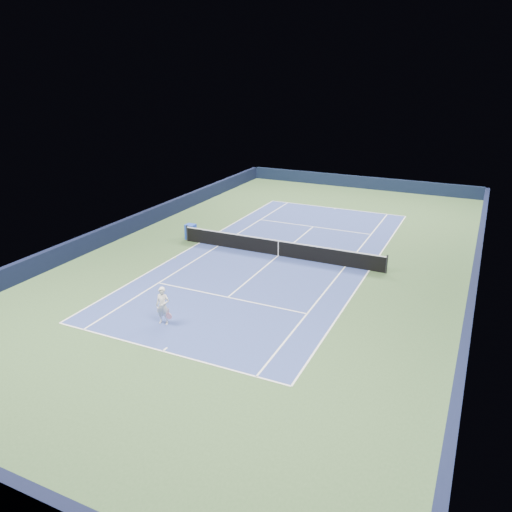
% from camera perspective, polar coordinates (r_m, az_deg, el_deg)
% --- Properties ---
extents(ground, '(40.00, 40.00, 0.00)m').
position_cam_1_polar(ground, '(29.91, 2.56, 0.03)').
color(ground, '#334F2B').
rests_on(ground, ground).
extents(wall_far, '(22.00, 0.35, 1.10)m').
position_cam_1_polar(wall_far, '(47.98, 11.86, 8.26)').
color(wall_far, black).
rests_on(wall_far, ground).
extents(wall_right, '(0.35, 40.00, 1.10)m').
position_cam_1_polar(wall_right, '(27.74, 23.68, -2.27)').
color(wall_right, black).
rests_on(wall_right, ground).
extents(wall_left, '(0.35, 40.00, 1.10)m').
position_cam_1_polar(wall_left, '(35.09, -13.98, 3.53)').
color(wall_left, black).
rests_on(wall_left, ground).
extents(court_surface, '(10.97, 23.77, 0.01)m').
position_cam_1_polar(court_surface, '(29.91, 2.56, 0.04)').
color(court_surface, navy).
rests_on(court_surface, ground).
extents(baseline_far, '(10.97, 0.08, 0.00)m').
position_cam_1_polar(baseline_far, '(40.63, 9.08, 5.42)').
color(baseline_far, white).
rests_on(baseline_far, ground).
extents(baseline_near, '(10.97, 0.08, 0.00)m').
position_cam_1_polar(baseline_near, '(20.52, -10.61, -10.64)').
color(baseline_near, white).
rests_on(baseline_near, ground).
extents(sideline_doubles_right, '(0.08, 23.77, 0.00)m').
position_cam_1_polar(sideline_doubles_right, '(28.42, 12.81, -1.61)').
color(sideline_doubles_right, white).
rests_on(sideline_doubles_right, ground).
extents(sideline_doubles_left, '(0.08, 23.77, 0.00)m').
position_cam_1_polar(sideline_doubles_left, '(32.28, -6.46, 1.51)').
color(sideline_doubles_left, white).
rests_on(sideline_doubles_left, ground).
extents(sideline_singles_right, '(0.08, 23.77, 0.00)m').
position_cam_1_polar(sideline_singles_right, '(28.70, 10.16, -1.19)').
color(sideline_singles_right, white).
rests_on(sideline_singles_right, ground).
extents(sideline_singles_left, '(0.08, 23.77, 0.00)m').
position_cam_1_polar(sideline_singles_left, '(31.61, -4.34, 1.17)').
color(sideline_singles_left, white).
rests_on(sideline_singles_left, ground).
extents(service_line_far, '(8.23, 0.08, 0.00)m').
position_cam_1_polar(service_line_far, '(35.59, 6.55, 3.35)').
color(service_line_far, white).
rests_on(service_line_far, ground).
extents(service_line_near, '(8.23, 0.08, 0.00)m').
position_cam_1_polar(service_line_near, '(24.59, -3.24, -4.73)').
color(service_line_near, white).
rests_on(service_line_near, ground).
extents(center_service_line, '(0.08, 12.80, 0.00)m').
position_cam_1_polar(center_service_line, '(29.91, 2.56, 0.05)').
color(center_service_line, white).
rests_on(center_service_line, ground).
extents(center_mark_far, '(0.08, 0.30, 0.00)m').
position_cam_1_polar(center_mark_far, '(40.49, 9.02, 5.37)').
color(center_mark_far, white).
rests_on(center_mark_far, ground).
extents(center_mark_near, '(0.08, 0.30, 0.00)m').
position_cam_1_polar(center_mark_near, '(20.62, -10.37, -10.45)').
color(center_mark_near, white).
rests_on(center_mark_near, ground).
extents(tennis_net, '(12.90, 0.10, 1.07)m').
position_cam_1_polar(tennis_net, '(29.74, 2.57, 0.94)').
color(tennis_net, black).
rests_on(tennis_net, ground).
extents(sponsor_cube, '(0.62, 0.56, 1.00)m').
position_cam_1_polar(sponsor_cube, '(32.92, -7.47, 2.76)').
color(sponsor_cube, '#1E42B8').
rests_on(sponsor_cube, ground).
extents(tennis_player, '(0.81, 1.29, 2.80)m').
position_cam_1_polar(tennis_player, '(22.15, -10.60, -5.62)').
color(tennis_player, white).
rests_on(tennis_player, ground).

